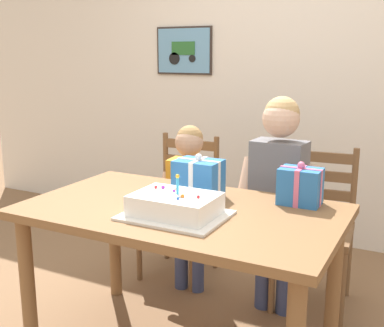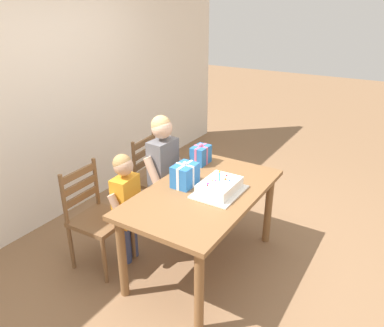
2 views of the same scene
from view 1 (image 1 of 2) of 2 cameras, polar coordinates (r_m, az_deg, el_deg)
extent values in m
cube|color=silver|center=(3.83, 11.95, 10.28)|extent=(6.40, 0.08, 2.60)
cube|color=#332823|center=(4.13, -0.94, 13.12)|extent=(0.51, 0.02, 0.39)
cube|color=#669EC6|center=(4.13, -1.01, 13.12)|extent=(0.48, 0.01, 0.36)
cube|color=#28662D|center=(4.12, -1.05, 13.40)|extent=(0.22, 0.01, 0.11)
cylinder|color=black|center=(4.16, -2.08, 12.24)|extent=(0.10, 0.01, 0.10)
cylinder|color=black|center=(4.08, 0.02, 12.24)|extent=(0.06, 0.01, 0.06)
cube|color=brown|center=(2.26, -1.30, -5.67)|extent=(1.46, 0.86, 0.04)
cylinder|color=brown|center=(2.52, -18.75, -13.61)|extent=(0.07, 0.07, 0.71)
cylinder|color=brown|center=(3.00, -9.09, -8.76)|extent=(0.07, 0.07, 0.71)
cylinder|color=brown|center=(2.51, 16.33, -13.56)|extent=(0.07, 0.07, 0.71)
cube|color=white|center=(2.13, -1.98, -6.12)|extent=(0.44, 0.34, 0.01)
cube|color=white|center=(2.11, -1.99, -4.81)|extent=(0.36, 0.26, 0.09)
cylinder|color=#33ADE5|center=(2.09, -1.71, -2.69)|extent=(0.01, 0.01, 0.07)
sphere|color=yellow|center=(2.08, -1.72, -1.50)|extent=(0.02, 0.02, 0.02)
sphere|color=orange|center=(2.16, -1.84, -3.02)|extent=(0.01, 0.01, 0.01)
sphere|color=red|center=(2.04, 0.73, -3.93)|extent=(0.01, 0.01, 0.01)
sphere|color=purple|center=(2.19, -3.43, -2.80)|extent=(0.02, 0.02, 0.02)
sphere|color=blue|center=(2.02, -1.68, -4.11)|extent=(0.01, 0.01, 0.01)
sphere|color=orange|center=(2.05, -1.12, -3.85)|extent=(0.02, 0.02, 0.02)
sphere|color=purple|center=(2.13, -2.13, -3.21)|extent=(0.01, 0.01, 0.01)
sphere|color=red|center=(2.19, -4.29, -2.77)|extent=(0.01, 0.01, 0.01)
cube|color=#286BB7|center=(2.34, 12.60, -2.64)|extent=(0.19, 0.14, 0.17)
cube|color=#DB668E|center=(2.34, 12.60, -2.64)|extent=(0.20, 0.02, 0.18)
cube|color=#DB668E|center=(2.34, 12.60, -2.64)|extent=(0.02, 0.14, 0.18)
sphere|color=#DB668E|center=(2.31, 12.72, -0.22)|extent=(0.04, 0.04, 0.04)
cube|color=#286BB7|center=(2.38, 0.70, -1.82)|extent=(0.22, 0.16, 0.19)
cube|color=white|center=(2.38, 0.70, -1.82)|extent=(0.23, 0.02, 0.19)
cube|color=white|center=(2.38, 0.70, -1.82)|extent=(0.02, 0.17, 0.19)
sphere|color=white|center=(2.36, 0.71, 0.75)|extent=(0.04, 0.04, 0.04)
cube|color=brown|center=(3.20, -1.64, -5.45)|extent=(0.44, 0.44, 0.04)
cylinder|color=brown|center=(3.04, 0.01, -11.16)|extent=(0.04, 0.04, 0.43)
cylinder|color=brown|center=(3.21, -6.25, -9.92)|extent=(0.04, 0.04, 0.43)
cylinder|color=brown|center=(3.36, 2.78, -8.76)|extent=(0.04, 0.04, 0.43)
cylinder|color=brown|center=(3.52, -3.01, -7.80)|extent=(0.04, 0.04, 0.43)
cylinder|color=brown|center=(3.22, 2.87, -0.79)|extent=(0.04, 0.04, 0.45)
cylinder|color=brown|center=(3.38, -3.10, -0.15)|extent=(0.04, 0.04, 0.45)
cube|color=brown|center=(3.31, -0.19, -1.60)|extent=(0.36, 0.04, 0.06)
cube|color=brown|center=(3.28, -0.19, 0.30)|extent=(0.36, 0.04, 0.06)
cube|color=brown|center=(3.26, -0.19, 2.23)|extent=(0.36, 0.04, 0.06)
cube|color=brown|center=(2.89, 14.11, -7.83)|extent=(0.46, 0.46, 0.04)
cylinder|color=brown|center=(2.80, 17.22, -14.04)|extent=(0.04, 0.04, 0.43)
cylinder|color=brown|center=(2.84, 9.38, -13.14)|extent=(0.04, 0.04, 0.43)
cylinder|color=brown|center=(3.14, 17.88, -11.02)|extent=(0.04, 0.04, 0.43)
cylinder|color=brown|center=(3.18, 10.95, -10.29)|extent=(0.04, 0.04, 0.43)
cylinder|color=brown|center=(2.99, 18.51, -2.54)|extent=(0.04, 0.04, 0.45)
cylinder|color=brown|center=(3.03, 11.34, -1.90)|extent=(0.04, 0.04, 0.45)
cube|color=brown|center=(3.02, 14.82, -3.46)|extent=(0.36, 0.06, 0.06)
cube|color=brown|center=(2.99, 14.95, -1.39)|extent=(0.36, 0.06, 0.06)
cube|color=brown|center=(2.97, 15.07, 0.72)|extent=(0.36, 0.06, 0.06)
cylinder|color=#38426B|center=(2.85, 10.94, -12.74)|extent=(0.10, 0.10, 0.46)
cylinder|color=#38426B|center=(2.89, 8.48, -12.27)|extent=(0.10, 0.10, 0.46)
cube|color=slate|center=(2.70, 10.10, -2.92)|extent=(0.30, 0.19, 0.53)
cylinder|color=#E0B293|center=(2.62, 13.55, -3.99)|extent=(0.09, 0.22, 0.35)
cylinder|color=#E0B293|center=(2.74, 6.25, -2.96)|extent=(0.09, 0.22, 0.35)
sphere|color=#E0B293|center=(2.62, 10.43, 5.19)|extent=(0.20, 0.20, 0.20)
sphere|color=tan|center=(2.63, 10.52, 5.75)|extent=(0.19, 0.19, 0.19)
cylinder|color=#38426B|center=(3.06, 0.64, -11.43)|extent=(0.08, 0.08, 0.39)
cylinder|color=#38426B|center=(3.10, -1.27, -11.11)|extent=(0.08, 0.08, 0.39)
cube|color=orange|center=(2.93, -0.33, -3.79)|extent=(0.25, 0.17, 0.45)
cylinder|color=tan|center=(2.86, 2.28, -4.56)|extent=(0.08, 0.19, 0.30)
cylinder|color=tan|center=(2.97, -3.29, -3.89)|extent=(0.08, 0.19, 0.30)
sphere|color=tan|center=(2.86, -0.34, 2.50)|extent=(0.17, 0.17, 0.17)
sphere|color=#A87F4C|center=(2.86, -0.26, 2.95)|extent=(0.16, 0.16, 0.16)
camera|label=2|loc=(3.51, -56.74, 19.51)|focal=34.76mm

